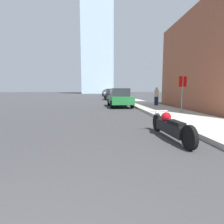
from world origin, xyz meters
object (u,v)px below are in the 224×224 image
parked_car_blue (106,93)px  stop_sign (182,88)px  parked_car_black (111,94)px  motorcycle (170,126)px  parked_car_white (108,93)px  pedestrian (156,96)px  parked_car_green (120,98)px

parked_car_blue → stop_sign: (3.02, -41.15, 0.77)m
parked_car_black → parked_car_blue: 23.47m
motorcycle → stop_sign: 5.77m
motorcycle → parked_car_white: bearing=86.9°
pedestrian → parked_car_green: bearing=173.0°
parked_car_blue → pedestrian: 36.39m
parked_car_black → parked_car_white: bearing=87.8°
parked_car_green → stop_sign: (3.05, -5.27, 0.77)m
stop_sign → pedestrian: (0.09, 4.88, -0.63)m
motorcycle → pedestrian: bearing=70.6°
parked_car_green → parked_car_white: bearing=87.5°
parked_car_green → parked_car_white: parked_car_white is taller
pedestrian → parked_car_white: bearing=96.9°
parked_car_blue → stop_sign: stop_sign is taller
stop_sign → parked_car_green: bearing=120.1°
motorcycle → parked_car_black: 22.63m
motorcycle → stop_sign: stop_sign is taller
parked_car_blue → stop_sign: 41.26m
parked_car_green → pedestrian: bearing=-9.2°
parked_car_white → stop_sign: size_ratio=2.04×
pedestrian → stop_sign: bearing=-91.0°
parked_car_black → parked_car_blue: parked_car_black is taller
motorcycle → stop_sign: (2.72, 4.94, 1.20)m
parked_car_white → parked_car_blue: size_ratio=0.96×
motorcycle → parked_car_black: size_ratio=0.60×
parked_car_black → pedestrian: bearing=-77.6°
stop_sign → pedestrian: stop_sign is taller
parked_car_green → parked_car_white: (0.15, 24.42, 0.06)m
parked_car_black → parked_car_blue: bearing=88.5°
pedestrian → parked_car_black: bearing=103.8°
parked_car_white → pedestrian: parked_car_white is taller
stop_sign → pedestrian: size_ratio=1.34×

